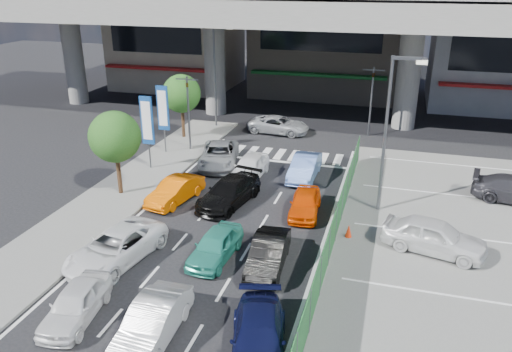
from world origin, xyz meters
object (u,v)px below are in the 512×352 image
(hatch_white_back_mid, at_px, (152,323))
(traffic_cone, at_px, (349,231))
(traffic_light_right, at_px, (373,85))
(tree_near, at_px, (115,137))
(street_lamp_right, at_px, (390,123))
(minivan_navy_back, at_px, (259,338))
(taxi_orange_right, at_px, (305,203))
(signboard_near, at_px, (147,123))
(kei_truck_front_right, at_px, (305,167))
(taxi_teal_mid, at_px, (215,246))
(sedan_white_front_mid, at_px, (250,167))
(sedan_black_mid, at_px, (229,192))
(tree_far, at_px, (181,94))
(wagon_silver_front_left, at_px, (219,155))
(traffic_light_left, at_px, (188,95))
(van_white_back_left, at_px, (76,303))
(taxi_orange_left, at_px, (175,191))
(sedan_white_mid_left, at_px, (116,247))
(crossing_wagon_silver, at_px, (279,125))
(signboard_far, at_px, (163,110))
(hatch_black_mid_right, at_px, (268,254))
(parked_sedan_white, at_px, (434,236))
(street_lamp_left, at_px, (217,68))

(hatch_white_back_mid, xyz_separation_m, traffic_cone, (5.58, 8.92, -0.31))
(traffic_light_right, xyz_separation_m, tree_near, (-12.50, -15.00, -0.55))
(street_lamp_right, xyz_separation_m, minivan_navy_back, (-3.26, -12.04, -4.13))
(taxi_orange_right, bearing_deg, signboard_near, 156.97)
(tree_near, height_order, kei_truck_front_right, tree_near)
(taxi_teal_mid, bearing_deg, sedan_white_front_mid, 101.10)
(taxi_teal_mid, bearing_deg, sedan_black_mid, 106.15)
(traffic_cone, bearing_deg, tree_far, 138.85)
(wagon_silver_front_left, bearing_deg, tree_far, 120.31)
(tree_near, bearing_deg, traffic_light_left, 84.29)
(traffic_light_left, bearing_deg, street_lamp_right, -24.16)
(van_white_back_left, height_order, traffic_cone, van_white_back_left)
(taxi_orange_left, height_order, sedan_black_mid, sedan_black_mid)
(taxi_orange_left, height_order, taxi_orange_right, taxi_orange_left)
(sedan_white_mid_left, relative_size, sedan_white_front_mid, 1.23)
(traffic_light_right, distance_m, crossing_wagon_silver, 7.61)
(traffic_light_right, relative_size, taxi_orange_right, 1.43)
(signboard_far, height_order, taxi_orange_left, signboard_far)
(signboard_far, bearing_deg, tree_near, -85.10)
(street_lamp_right, xyz_separation_m, sedan_black_mid, (-7.91, -1.47, -4.08))
(taxi_orange_left, bearing_deg, van_white_back_left, -74.28)
(traffic_light_left, xyz_separation_m, sedan_black_mid, (5.46, -7.47, -3.25))
(taxi_orange_right, height_order, wagon_silver_front_left, wagon_silver_front_left)
(kei_truck_front_right, bearing_deg, traffic_cone, -63.06)
(hatch_white_back_mid, height_order, minivan_navy_back, hatch_white_back_mid)
(traffic_light_right, distance_m, hatch_black_mid_right, 20.34)
(traffic_light_right, distance_m, kei_truck_front_right, 10.67)
(taxi_teal_mid, bearing_deg, minivan_navy_back, -53.09)
(taxi_teal_mid, xyz_separation_m, wagon_silver_front_left, (-3.78, 10.78, 0.06))
(crossing_wagon_silver, bearing_deg, taxi_orange_left, 174.38)
(traffic_light_left, xyz_separation_m, sedan_white_mid_left, (2.68, -14.28, -3.25))
(hatch_white_back_mid, bearing_deg, parked_sedan_white, 41.33)
(street_lamp_left, relative_size, tree_near, 1.67)
(traffic_light_right, distance_m, sedan_white_mid_left, 23.34)
(hatch_white_back_mid, bearing_deg, signboard_far, 112.94)
(signboard_far, relative_size, minivan_navy_back, 1.07)
(sedan_white_mid_left, bearing_deg, taxi_orange_left, 101.43)
(sedan_white_front_mid, relative_size, parked_sedan_white, 0.90)
(tree_far, height_order, taxi_teal_mid, tree_far)
(taxi_orange_left, relative_size, sedan_white_front_mid, 0.97)
(wagon_silver_front_left, distance_m, parked_sedan_white, 14.95)
(minivan_navy_back, bearing_deg, street_lamp_left, 98.67)
(street_lamp_right, xyz_separation_m, taxi_orange_right, (-3.78, -1.52, -4.15))
(hatch_black_mid_right, distance_m, taxi_orange_left, 8.14)
(hatch_white_back_mid, height_order, taxi_teal_mid, hatch_white_back_mid)
(traffic_light_left, relative_size, taxi_teal_mid, 1.40)
(traffic_light_left, bearing_deg, hatch_black_mid_right, -54.89)
(van_white_back_left, xyz_separation_m, taxi_orange_left, (-0.76, 10.08, 0.02))
(signboard_near, bearing_deg, taxi_orange_right, -18.33)
(hatch_white_back_mid, bearing_deg, traffic_cone, 56.51)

